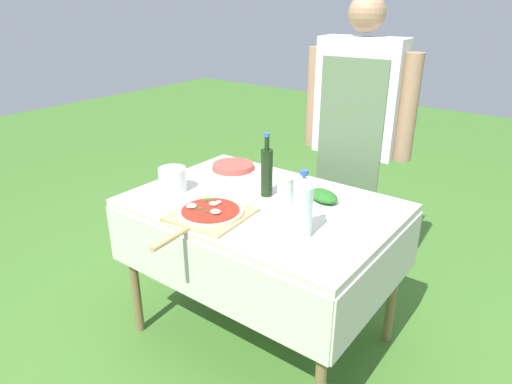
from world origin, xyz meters
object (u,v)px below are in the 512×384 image
object	(u,v)px
oil_bottle	(267,171)
plate_stack	(233,167)
pizza_on_peel	(209,214)
herb_container	(323,197)
water_bottle	(303,205)
prep_table	(262,219)
sauce_jar	(285,192)
mixing_tub	(173,179)
person_cook	(357,126)

from	to	relation	value
oil_bottle	plate_stack	world-z (taller)	oil_bottle
pizza_on_peel	plate_stack	xyz separation A→B (m)	(-0.30, 0.52, 0.00)
herb_container	water_bottle	bearing A→B (deg)	-74.86
prep_table	sauce_jar	bearing A→B (deg)	34.30
water_bottle	plate_stack	size ratio (longest dim) A/B	1.20
plate_stack	herb_container	bearing A→B (deg)	-8.26
pizza_on_peel	water_bottle	xyz separation A→B (m)	(0.41, 0.10, 0.12)
pizza_on_peel	plate_stack	size ratio (longest dim) A/B	2.29
prep_table	oil_bottle	size ratio (longest dim) A/B	3.98
pizza_on_peel	mixing_tub	world-z (taller)	mixing_tub
herb_container	prep_table	bearing A→B (deg)	-143.23
herb_container	sauce_jar	distance (m)	0.18
mixing_tub	sauce_jar	distance (m)	0.56
water_bottle	person_cook	bearing A→B (deg)	103.49
oil_bottle	sauce_jar	distance (m)	0.14
water_bottle	mixing_tub	size ratio (longest dim) A/B	2.04
prep_table	pizza_on_peel	distance (m)	0.30
prep_table	person_cook	size ratio (longest dim) A/B	0.73
oil_bottle	plate_stack	xyz separation A→B (m)	(-0.36, 0.18, -0.11)
oil_bottle	mixing_tub	bearing A→B (deg)	-150.44
person_cook	plate_stack	distance (m)	0.72
pizza_on_peel	sauce_jar	distance (m)	0.37
person_cook	mixing_tub	world-z (taller)	person_cook
prep_table	water_bottle	distance (m)	0.42
mixing_tub	sauce_jar	world-z (taller)	sauce_jar
herb_container	plate_stack	distance (m)	0.62
prep_table	water_bottle	xyz separation A→B (m)	(0.31, -0.17, 0.22)
oil_bottle	water_bottle	world-z (taller)	oil_bottle
water_bottle	herb_container	size ratio (longest dim) A/B	1.24
water_bottle	herb_container	distance (m)	0.36
water_bottle	sauce_jar	xyz separation A→B (m)	(-0.23, 0.22, -0.08)
mixing_tub	sauce_jar	xyz separation A→B (m)	(0.51, 0.21, -0.00)
water_bottle	plate_stack	xyz separation A→B (m)	(-0.70, 0.42, -0.11)
pizza_on_peel	sauce_jar	xyz separation A→B (m)	(0.18, 0.32, 0.04)
pizza_on_peel	water_bottle	size ratio (longest dim) A/B	1.91
prep_table	oil_bottle	distance (m)	0.22
person_cook	sauce_jar	world-z (taller)	person_cook
water_bottle	mixing_tub	world-z (taller)	water_bottle
pizza_on_peel	herb_container	bearing A→B (deg)	48.74
pizza_on_peel	herb_container	world-z (taller)	herb_container
prep_table	person_cook	xyz separation A→B (m)	(0.09, 0.75, 0.30)
sauce_jar	prep_table	bearing A→B (deg)	-145.70
pizza_on_peel	person_cook	bearing A→B (deg)	74.63
sauce_jar	pizza_on_peel	bearing A→B (deg)	-119.01
herb_container	plate_stack	bearing A→B (deg)	171.74
pizza_on_peel	herb_container	xyz separation A→B (m)	(0.32, 0.43, 0.01)
herb_container	sauce_jar	size ratio (longest dim) A/B	1.85
person_cook	plate_stack	xyz separation A→B (m)	(-0.48, -0.49, -0.20)
prep_table	mixing_tub	xyz separation A→B (m)	(-0.43, -0.15, 0.15)
herb_container	sauce_jar	world-z (taller)	sauce_jar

